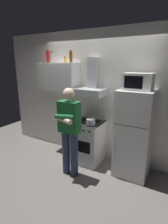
% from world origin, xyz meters
% --- Properties ---
extents(ground_plane, '(7.00, 7.00, 0.00)m').
position_xyz_m(ground_plane, '(0.00, 0.00, 0.00)').
color(ground_plane, slate).
extents(back_wall_tiled, '(4.80, 0.10, 2.70)m').
position_xyz_m(back_wall_tiled, '(0.00, 0.60, 1.35)').
color(back_wall_tiled, silver).
rests_on(back_wall_tiled, ground_plane).
extents(upper_cabinet, '(0.90, 0.37, 0.60)m').
position_xyz_m(upper_cabinet, '(-0.85, 0.37, 1.75)').
color(upper_cabinet, white).
extents(stove_oven, '(0.60, 0.62, 0.87)m').
position_xyz_m(stove_oven, '(-0.05, 0.25, 0.43)').
color(stove_oven, white).
rests_on(stove_oven, ground_plane).
extents(range_hood, '(0.60, 0.44, 0.75)m').
position_xyz_m(range_hood, '(-0.05, 0.38, 1.60)').
color(range_hood, '#B7BABF').
extents(refrigerator, '(0.60, 0.62, 1.60)m').
position_xyz_m(refrigerator, '(0.90, 0.25, 0.80)').
color(refrigerator, silver).
rests_on(refrigerator, ground_plane).
extents(microwave, '(0.48, 0.37, 0.28)m').
position_xyz_m(microwave, '(0.90, 0.27, 1.74)').
color(microwave, silver).
rests_on(microwave, refrigerator).
extents(person_standing, '(0.38, 0.33, 1.64)m').
position_xyz_m(person_standing, '(-0.10, -0.36, 0.90)').
color(person_standing, navy).
rests_on(person_standing, ground_plane).
extents(cooking_pot, '(0.28, 0.18, 0.12)m').
position_xyz_m(cooking_pot, '(0.08, 0.13, 0.93)').
color(cooking_pot, '#B7BABF').
rests_on(cooking_pot, stove_oven).
extents(bottle_spice_jar, '(0.06, 0.06, 0.12)m').
position_xyz_m(bottle_spice_jar, '(-0.67, 0.38, 2.10)').
color(bottle_spice_jar, gold).
rests_on(bottle_spice_jar, upper_cabinet).
extents(bottle_soda_red, '(0.08, 0.08, 0.27)m').
position_xyz_m(bottle_soda_red, '(-1.14, 0.40, 2.18)').
color(bottle_soda_red, red).
rests_on(bottle_soda_red, upper_cabinet).
extents(bottle_canister_steel, '(0.08, 0.08, 0.23)m').
position_xyz_m(bottle_canister_steel, '(-0.99, 0.34, 2.16)').
color(bottle_canister_steel, '#B2B5BA').
rests_on(bottle_canister_steel, upper_cabinet).
extents(bottle_beer_brown, '(0.07, 0.07, 0.25)m').
position_xyz_m(bottle_beer_brown, '(-0.54, 0.40, 2.17)').
color(bottle_beer_brown, brown).
rests_on(bottle_beer_brown, upper_cabinet).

